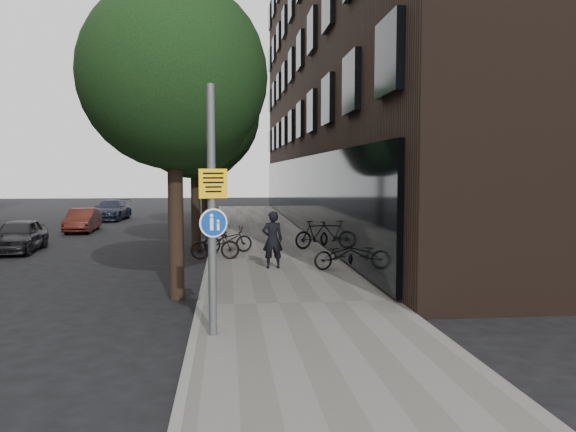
{
  "coord_description": "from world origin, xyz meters",
  "views": [
    {
      "loc": [
        -1.38,
        -9.0,
        3.03
      ],
      "look_at": [
        0.06,
        4.26,
        2.0
      ],
      "focal_mm": 35.0,
      "sensor_mm": 36.0,
      "label": 1
    }
  ],
  "objects": [
    {
      "name": "parked_car_far",
      "position": [
        -8.78,
        27.86,
        0.65
      ],
      "size": [
        2.1,
        4.59,
        1.3
      ],
      "primitive_type": "imported",
      "rotation": [
        0.0,
        0.0,
        -0.06
      ],
      "color": "#1C2132",
      "rests_on": "ground"
    },
    {
      "name": "parked_bike_facade_near",
      "position": [
        2.0,
        7.55,
        0.57
      ],
      "size": [
        1.81,
        1.02,
        0.9
      ],
      "primitive_type": "imported",
      "rotation": [
        0.0,
        0.0,
        1.83
      ],
      "color": "black",
      "rests_on": "sidewalk"
    },
    {
      "name": "signpost",
      "position": [
        -1.66,
        0.98,
        2.37
      ],
      "size": [
        0.49,
        0.2,
        4.45
      ],
      "rotation": [
        0.0,
        0.0,
        0.34
      ],
      "color": "#595B5E",
      "rests_on": "sidewalk"
    },
    {
      "name": "ground",
      "position": [
        0.0,
        0.0,
        0.0
      ],
      "size": [
        120.0,
        120.0,
        0.0
      ],
      "primitive_type": "plane",
      "color": "black",
      "rests_on": "ground"
    },
    {
      "name": "parked_car_mid",
      "position": [
        -8.76,
        20.6,
        0.6
      ],
      "size": [
        1.39,
        3.68,
        1.2
      ],
      "primitive_type": "imported",
      "rotation": [
        0.0,
        0.0,
        0.03
      ],
      "color": "#4E1D16",
      "rests_on": "ground"
    },
    {
      "name": "parked_bike_facade_far",
      "position": [
        2.0,
        12.23,
        0.66
      ],
      "size": [
        1.85,
        1.11,
        1.08
      ],
      "primitive_type": "imported",
      "rotation": [
        0.0,
        0.0,
        1.93
      ],
      "color": "black",
      "rests_on": "sidewalk"
    },
    {
      "name": "street_tree_near",
      "position": [
        -2.53,
        4.64,
        5.11
      ],
      "size": [
        4.4,
        4.4,
        7.5
      ],
      "color": "black",
      "rests_on": "ground"
    },
    {
      "name": "curb_edge",
      "position": [
        -2.0,
        10.0,
        0.07
      ],
      "size": [
        0.15,
        60.0,
        0.13
      ],
      "primitive_type": "cube",
      "color": "slate",
      "rests_on": "ground"
    },
    {
      "name": "sidewalk",
      "position": [
        0.25,
        10.0,
        0.06
      ],
      "size": [
        4.5,
        60.0,
        0.12
      ],
      "primitive_type": "cube",
      "color": "#66635E",
      "rests_on": "ground"
    },
    {
      "name": "parked_car_near",
      "position": [
        -9.32,
        13.29,
        0.63
      ],
      "size": [
        1.69,
        3.8,
        1.27
      ],
      "primitive_type": "imported",
      "rotation": [
        0.0,
        0.0,
        0.05
      ],
      "color": "black",
      "rests_on": "ground"
    },
    {
      "name": "building_right_dark_brick",
      "position": [
        8.5,
        22.0,
        9.0
      ],
      "size": [
        12.0,
        40.0,
        18.0
      ],
      "primitive_type": "cube",
      "color": "black",
      "rests_on": "ground"
    },
    {
      "name": "parked_bike_curb_near",
      "position": [
        -1.36,
        11.42,
        0.59
      ],
      "size": [
        1.9,
        1.08,
        0.95
      ],
      "primitive_type": "imported",
      "rotation": [
        0.0,
        0.0,
        1.84
      ],
      "color": "black",
      "rests_on": "sidewalk"
    },
    {
      "name": "pedestrian",
      "position": [
        -0.02,
        7.93,
        1.0
      ],
      "size": [
        0.68,
        0.48,
        1.75
      ],
      "primitive_type": "imported",
      "rotation": [
        0.0,
        0.0,
        3.24
      ],
      "color": "black",
      "rests_on": "sidewalk"
    },
    {
      "name": "street_tree_mid",
      "position": [
        -2.53,
        13.14,
        5.11
      ],
      "size": [
        5.0,
        5.0,
        7.8
      ],
      "color": "black",
      "rests_on": "ground"
    },
    {
      "name": "street_tree_far",
      "position": [
        -2.53,
        22.14,
        5.11
      ],
      "size": [
        5.0,
        5.0,
        7.8
      ],
      "color": "black",
      "rests_on": "ground"
    },
    {
      "name": "parked_bike_curb_far",
      "position": [
        -1.8,
        9.87,
        0.61
      ],
      "size": [
        1.66,
        0.52,
        0.99
      ],
      "primitive_type": "imported",
      "rotation": [
        0.0,
        0.0,
        1.61
      ],
      "color": "black",
      "rests_on": "sidewalk"
    }
  ]
}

